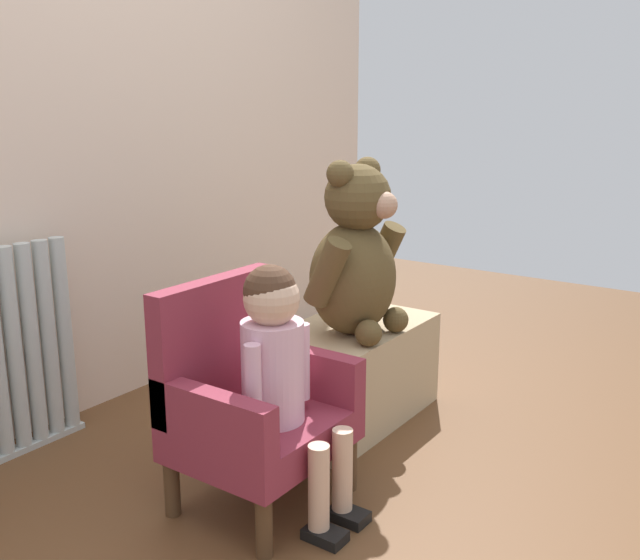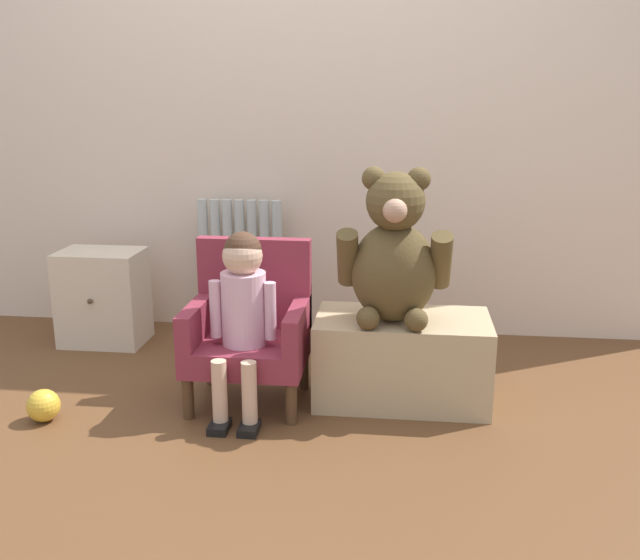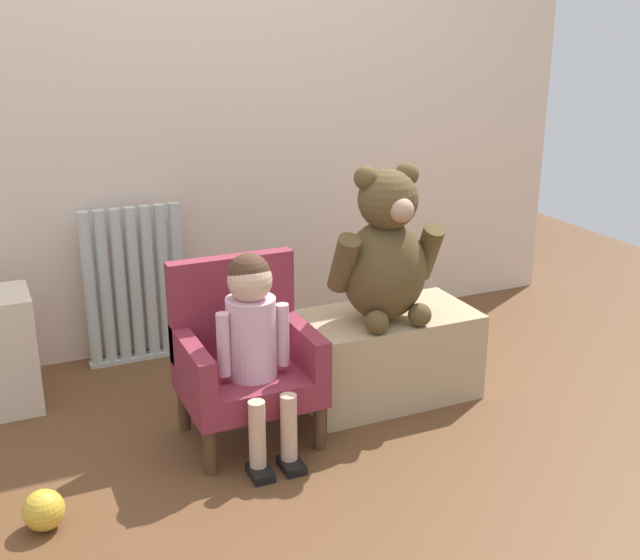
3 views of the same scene
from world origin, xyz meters
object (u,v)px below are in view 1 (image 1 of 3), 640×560
(low_bench, at_px, (349,373))
(large_teddy_bear, at_px, (355,259))
(radiator, at_px, (14,353))
(child_figure, at_px, (279,357))
(child_armchair, at_px, (249,401))

(low_bench, height_order, large_teddy_bear, large_teddy_bear)
(radiator, relative_size, child_figure, 0.98)
(child_armchair, distance_m, large_teddy_bear, 0.64)
(radiator, height_order, large_teddy_bear, large_teddy_bear)
(low_bench, bearing_deg, large_teddy_bear, -130.77)
(child_armchair, bearing_deg, large_teddy_bear, 0.70)
(large_teddy_bear, bearing_deg, radiator, 134.52)
(radiator, xyz_separation_m, child_figure, (0.21, -0.90, 0.11))
(radiator, xyz_separation_m, low_bench, (0.81, -0.74, -0.17))
(radiator, bearing_deg, child_armchair, -74.93)
(child_armchair, bearing_deg, radiator, 105.07)
(child_figure, relative_size, low_bench, 1.03)
(radiator, xyz_separation_m, child_armchair, (0.21, -0.79, -0.04))
(child_figure, height_order, large_teddy_bear, large_teddy_bear)
(child_armchair, xyz_separation_m, child_figure, (-0.00, -0.11, 0.15))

